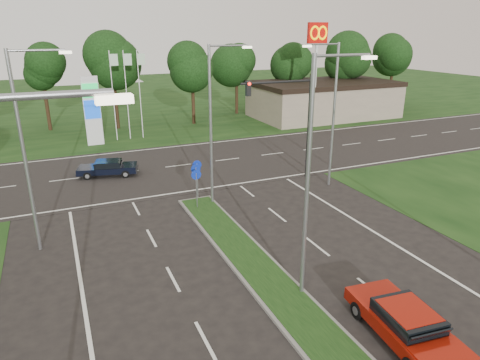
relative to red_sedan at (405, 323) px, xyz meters
name	(u,v)px	position (x,y,z in m)	size (l,w,h in m)	color
verge_far	(109,105)	(-2.53, 52.59, -0.66)	(160.00, 50.00, 0.02)	black
cross_road	(165,167)	(-2.53, 21.59, -0.66)	(160.00, 12.00, 0.02)	black
median_kerb	(312,329)	(-2.53, 1.59, -0.60)	(2.00, 26.00, 0.12)	slate
commercial_building	(324,100)	(19.47, 33.59, 1.34)	(16.00, 9.00, 4.00)	gray
streetlight_median_near	(313,169)	(-1.52, 3.59, 4.42)	(2.53, 0.22, 9.00)	gray
streetlight_median_far	(214,118)	(-1.52, 13.59, 4.42)	(2.53, 0.22, 9.00)	gray
streetlight_left_far	(27,143)	(-10.82, 11.59, 4.42)	(2.53, 0.22, 9.00)	gray
streetlight_right_far	(331,108)	(6.27, 13.59, 4.42)	(2.53, 0.22, 9.00)	gray
traffic_signal	(292,112)	(4.66, 15.59, 3.99)	(5.10, 0.42, 7.00)	black
median_signs	(196,176)	(-2.53, 13.99, 1.05)	(1.16, 1.76, 2.38)	gray
gas_pylon	(95,109)	(-6.31, 30.64, 2.54)	(5.80, 1.26, 8.00)	silver
mcdonalds_sign	(317,48)	(15.47, 29.56, 7.33)	(2.20, 0.47, 10.40)	silver
treeline_far	(123,60)	(-2.42, 37.52, 6.17)	(6.00, 6.00, 9.90)	black
red_sedan	(405,323)	(0.00, 0.00, 0.00)	(2.28, 4.62, 1.23)	#921307
navy_sedan	(108,168)	(-6.66, 21.34, -0.07)	(4.24, 2.57, 1.09)	black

